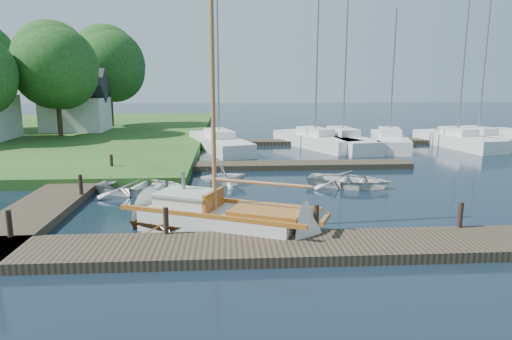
{
  "coord_description": "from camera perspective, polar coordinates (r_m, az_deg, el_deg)",
  "views": [
    {
      "loc": [
        -1.18,
        -18.09,
        4.79
      ],
      "look_at": [
        0.0,
        0.0,
        1.2
      ],
      "focal_mm": 32.0,
      "sensor_mm": 36.0,
      "label": 1
    }
  ],
  "objects": [
    {
      "name": "tender_b",
      "position": [
        20.98,
        -4.02,
        -0.44
      ],
      "size": [
        2.51,
        2.29,
        1.14
      ],
      "primitive_type": "imported",
      "rotation": [
        0.0,
        0.0,
        1.79
      ],
      "color": "silver",
      "rests_on": "ground"
    },
    {
      "name": "near_dock",
      "position": [
        13.01,
        1.75,
        -9.7
      ],
      "size": [
        18.0,
        2.2,
        0.3
      ],
      "primitive_type": "cube",
      "color": "#2B241B",
      "rests_on": "ground"
    },
    {
      "name": "marina_boat_2",
      "position": [
        33.31,
        7.38,
        3.84
      ],
      "size": [
        5.38,
        8.48,
        11.75
      ],
      "rotation": [
        0.0,
        0.0,
        1.99
      ],
      "color": "silver",
      "rests_on": "ground"
    },
    {
      "name": "tree_7",
      "position": [
        45.47,
        -17.93,
        12.45
      ],
      "size": [
        6.83,
        6.83,
        9.38
      ],
      "color": "#332114",
      "rests_on": "shore"
    },
    {
      "name": "mooring_post_1",
      "position": [
        13.84,
        -11.18,
        -6.21
      ],
      "size": [
        0.16,
        0.16,
        0.8
      ],
      "primitive_type": "cylinder",
      "color": "black",
      "rests_on": "near_dock"
    },
    {
      "name": "mooring_post_0",
      "position": [
        15.1,
        -28.46,
        -5.91
      ],
      "size": [
        0.16,
        0.16,
        0.8
      ],
      "primitive_type": "cylinder",
      "color": "black",
      "rests_on": "near_dock"
    },
    {
      "name": "far_dock",
      "position": [
        25.23,
        3.57,
        0.58
      ],
      "size": [
        14.0,
        1.6,
        0.3
      ],
      "primitive_type": "cube",
      "color": "#2B241B",
      "rests_on": "ground"
    },
    {
      "name": "mooring_post_4",
      "position": [
        19.44,
        -21.07,
        -1.71
      ],
      "size": [
        0.16,
        0.16,
        0.8
      ],
      "primitive_type": "cylinder",
      "color": "black",
      "rests_on": "left_dock"
    },
    {
      "name": "ground",
      "position": [
        18.75,
        0.0,
        -3.6
      ],
      "size": [
        160.0,
        160.0,
        0.0
      ],
      "primitive_type": "plane",
      "color": "black",
      "rests_on": "ground"
    },
    {
      "name": "marina_boat_0",
      "position": [
        31.86,
        -4.62,
        3.54
      ],
      "size": [
        4.74,
        9.18,
        10.47
      ],
      "rotation": [
        0.0,
        0.0,
        1.87
      ],
      "color": "silver",
      "rests_on": "ground"
    },
    {
      "name": "left_dock",
      "position": [
        21.72,
        -21.95,
        -1.96
      ],
      "size": [
        2.2,
        18.0,
        0.3
      ],
      "primitive_type": "cube",
      "color": "#2B241B",
      "rests_on": "ground"
    },
    {
      "name": "dinghy",
      "position": [
        15.11,
        -9.13,
        -6.06
      ],
      "size": [
        3.83,
        3.16,
        0.69
      ],
      "primitive_type": "imported",
      "rotation": [
        0.0,
        0.0,
        1.31
      ],
      "color": "#8D4713",
      "rests_on": "ground"
    },
    {
      "name": "marina_boat_5",
      "position": [
        36.23,
        23.85,
        3.55
      ],
      "size": [
        3.61,
        8.13,
        10.56
      ],
      "rotation": [
        0.0,
        0.0,
        1.76
      ],
      "color": "silver",
      "rests_on": "ground"
    },
    {
      "name": "sailboat",
      "position": [
        14.79,
        -3.84,
        -6.31
      ],
      "size": [
        7.33,
        4.69,
        9.83
      ],
      "rotation": [
        0.0,
        0.0,
        -0.42
      ],
      "color": "silver",
      "rests_on": "ground"
    },
    {
      "name": "tender_c",
      "position": [
        21.2,
        11.49,
        -1.01
      ],
      "size": [
        4.54,
        4.02,
        0.78
      ],
      "primitive_type": "imported",
      "rotation": [
        0.0,
        0.0,
        1.13
      ],
      "color": "silver",
      "rests_on": "ground"
    },
    {
      "name": "mooring_post_2",
      "position": [
        13.98,
        7.53,
        -5.91
      ],
      "size": [
        0.16,
        0.16,
        0.8
      ],
      "primitive_type": "cylinder",
      "color": "black",
      "rests_on": "near_dock"
    },
    {
      "name": "tree_3",
      "position": [
        38.36,
        -23.78,
        11.8
      ],
      "size": [
        6.41,
        6.38,
        8.74
      ],
      "color": "#332114",
      "rests_on": "shore"
    },
    {
      "name": "mooring_post_5",
      "position": [
        24.16,
        -17.61,
        0.92
      ],
      "size": [
        0.16,
        0.16,
        0.8
      ],
      "primitive_type": "cylinder",
      "color": "black",
      "rests_on": "left_dock"
    },
    {
      "name": "house_c",
      "position": [
        42.15,
        -21.62,
        7.42
      ],
      "size": [
        5.25,
        4.0,
        5.28
      ],
      "color": "silver",
      "rests_on": "shore"
    },
    {
      "name": "tender_a",
      "position": [
        20.04,
        -13.87,
        -1.73
      ],
      "size": [
        4.68,
        3.89,
        0.84
      ],
      "primitive_type": "imported",
      "rotation": [
        0.0,
        0.0,
        1.29
      ],
      "color": "silver",
      "rests_on": "ground"
    },
    {
      "name": "marina_boat_3",
      "position": [
        33.6,
        10.79,
        3.78
      ],
      "size": [
        3.27,
        9.08,
        10.87
      ],
      "rotation": [
        0.0,
        0.0,
        1.69
      ],
      "color": "silver",
      "rests_on": "ground"
    },
    {
      "name": "mooring_post_3",
      "position": [
        15.48,
        24.16,
        -5.13
      ],
      "size": [
        0.16,
        0.16,
        0.8
      ],
      "primitive_type": "cylinder",
      "color": "black",
      "rests_on": "near_dock"
    },
    {
      "name": "marina_boat_4",
      "position": [
        34.21,
        16.31,
        3.65
      ],
      "size": [
        4.15,
        8.21,
        9.58
      ],
      "rotation": [
        0.0,
        0.0,
        1.31
      ],
      "color": "silver",
      "rests_on": "ground"
    },
    {
      "name": "marina_boat_6",
      "position": [
        37.41,
        25.96,
        3.59
      ],
      "size": [
        4.0,
        7.11,
        10.38
      ],
      "rotation": [
        0.0,
        0.0,
        1.85
      ],
      "color": "silver",
      "rests_on": "ground"
    },
    {
      "name": "pontoon",
      "position": [
        36.18,
        14.33,
        3.48
      ],
      "size": [
        30.0,
        1.6,
        0.3
      ],
      "primitive_type": "cube",
      "color": "#2B241B",
      "rests_on": "ground"
    }
  ]
}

